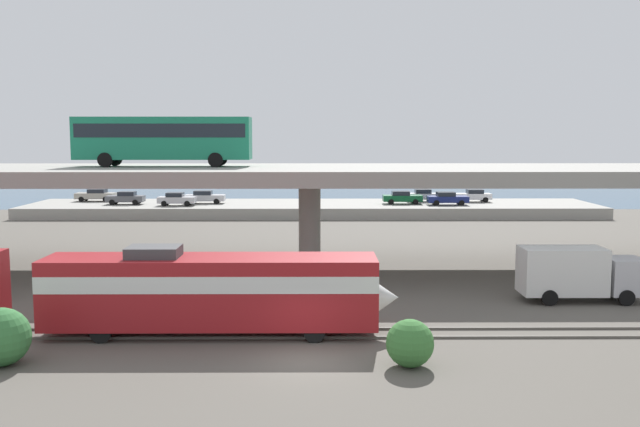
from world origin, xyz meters
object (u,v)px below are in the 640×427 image
object	(u,v)px
train_locomotive	(228,289)
parked_car_3	(402,197)
parked_car_5	(177,199)
parked_car_1	(473,195)
parked_car_7	(96,195)
service_truck_west	(578,272)
parked_car_6	(424,195)
transit_bus_on_overpass	(164,137)
parked_car_0	(205,197)
parked_car_2	(126,198)
parked_car_4	(447,198)

from	to	relation	value
train_locomotive	parked_car_3	size ratio (longest dim) A/B	3.62
train_locomotive	parked_car_5	size ratio (longest dim) A/B	3.91
parked_car_1	parked_car_7	bearing A→B (deg)	-1.47
service_truck_west	parked_car_5	xyz separation A→B (m)	(-30.45, 41.63, 0.39)
service_truck_west	parked_car_5	world-z (taller)	service_truck_west
parked_car_6	service_truck_west	bearing A→B (deg)	-88.06
transit_bus_on_overpass	parked_car_5	distance (m)	32.57
train_locomotive	transit_bus_on_overpass	bearing A→B (deg)	110.61
parked_car_0	parked_car_5	world-z (taller)	same
train_locomotive	parked_car_2	world-z (taller)	train_locomotive
service_truck_west	parked_car_3	bearing A→B (deg)	96.00
parked_car_1	parked_car_5	size ratio (longest dim) A/B	1.01
train_locomotive	parked_car_4	size ratio (longest dim) A/B	3.56
service_truck_west	parked_car_3	distance (m)	43.77
parked_car_2	parked_car_6	distance (m)	35.20
transit_bus_on_overpass	parked_car_3	bearing A→B (deg)	58.25
parked_car_1	parked_car_3	bearing A→B (deg)	15.59
parked_car_1	parked_car_2	distance (m)	41.00
parked_car_4	parked_car_7	xyz separation A→B (m)	(-41.74, 4.94, 0.00)
service_truck_west	parked_car_5	bearing A→B (deg)	126.19
train_locomotive	service_truck_west	xyz separation A→B (m)	(18.77, 6.64, -0.56)
transit_bus_on_overpass	parked_car_4	xyz separation A→B (m)	(25.60, 31.94, -7.14)
parked_car_5	parked_car_4	bearing A→B (deg)	1.12
service_truck_west	parked_car_0	distance (m)	52.20
service_truck_west	parked_car_1	bearing A→B (deg)	84.69
parked_car_2	parked_car_6	world-z (taller)	same
parked_car_3	parked_car_1	bearing A→B (deg)	15.59
parked_car_3	parked_car_6	xyz separation A→B (m)	(3.00, 2.79, -0.00)
train_locomotive	transit_bus_on_overpass	size ratio (longest dim) A/B	1.37
service_truck_west	parked_car_3	xyz separation A→B (m)	(-4.57, 43.53, 0.39)
transit_bus_on_overpass	parked_car_2	distance (m)	35.52
parked_car_3	parked_car_5	bearing A→B (deg)	-175.80
parked_car_1	parked_car_6	distance (m)	5.86
parked_car_7	parked_car_4	bearing A→B (deg)	173.25
parked_car_5	service_truck_west	bearing A→B (deg)	-53.81
train_locomotive	parked_car_4	world-z (taller)	train_locomotive
parked_car_0	parked_car_7	world-z (taller)	same
train_locomotive	parked_car_5	distance (m)	49.66
parked_car_6	parked_car_4	bearing A→B (deg)	-63.62
transit_bus_on_overpass	parked_car_2	world-z (taller)	transit_bus_on_overpass
train_locomotive	parked_car_4	bearing A→B (deg)	68.52
parked_car_0	parked_car_1	xyz separation A→B (m)	(31.95, 1.73, -0.00)
service_truck_west	parked_car_1	distance (m)	46.20
parked_car_4	parked_car_7	distance (m)	42.03
train_locomotive	parked_car_1	world-z (taller)	train_locomotive
parked_car_2	parked_car_6	bearing A→B (deg)	-174.81
transit_bus_on_overpass	parked_car_3	world-z (taller)	transit_bus_on_overpass
service_truck_west	parked_car_3	size ratio (longest dim) A/B	1.50
train_locomotive	parked_car_1	bearing A→B (deg)	66.35
parked_car_3	train_locomotive	bearing A→B (deg)	-105.80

